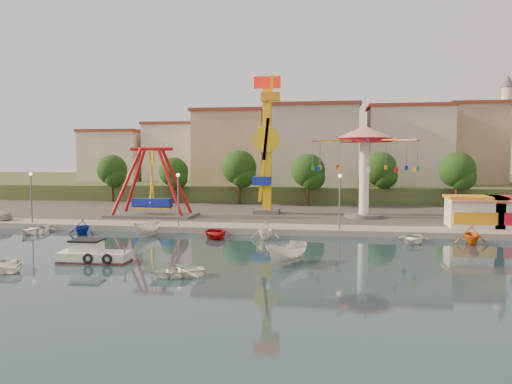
% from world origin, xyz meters
% --- Properties ---
extents(ground, '(200.00, 200.00, 0.00)m').
position_xyz_m(ground, '(0.00, 0.00, 0.00)').
color(ground, '#152E3B').
rests_on(ground, ground).
extents(quay_deck, '(200.00, 100.00, 0.60)m').
position_xyz_m(quay_deck, '(0.00, 62.00, 0.30)').
color(quay_deck, '#9E998E').
rests_on(quay_deck, ground).
extents(asphalt_pad, '(90.00, 28.00, 0.01)m').
position_xyz_m(asphalt_pad, '(0.00, 30.00, 0.60)').
color(asphalt_pad, '#4C4944').
rests_on(asphalt_pad, quay_deck).
extents(hill_terrace, '(200.00, 60.00, 3.00)m').
position_xyz_m(hill_terrace, '(0.00, 67.00, 1.50)').
color(hill_terrace, '#384C26').
rests_on(hill_terrace, ground).
extents(pirate_ship_ride, '(10.00, 5.00, 8.00)m').
position_xyz_m(pirate_ship_ride, '(-13.29, 19.88, 4.39)').
color(pirate_ship_ride, '#59595E').
rests_on(pirate_ship_ride, quay_deck).
extents(kamikaze_tower, '(3.22, 3.10, 16.50)m').
position_xyz_m(kamikaze_tower, '(-0.49, 24.67, 8.61)').
color(kamikaze_tower, '#59595E').
rests_on(kamikaze_tower, quay_deck).
extents(wave_swinger, '(11.60, 11.60, 10.40)m').
position_xyz_m(wave_swinger, '(10.87, 22.58, 8.20)').
color(wave_swinger, '#59595E').
rests_on(wave_swinger, quay_deck).
extents(booth_left, '(5.40, 3.78, 3.08)m').
position_xyz_m(booth_left, '(21.17, 16.49, 2.16)').
color(booth_left, white).
rests_on(booth_left, quay_deck).
extents(lamp_post_0, '(0.14, 0.14, 5.00)m').
position_xyz_m(lamp_post_0, '(-24.00, 13.00, 3.10)').
color(lamp_post_0, '#59595E').
rests_on(lamp_post_0, quay_deck).
extents(lamp_post_1, '(0.14, 0.14, 5.00)m').
position_xyz_m(lamp_post_1, '(-8.00, 13.00, 3.10)').
color(lamp_post_1, '#59595E').
rests_on(lamp_post_1, quay_deck).
extents(lamp_post_2, '(0.14, 0.14, 5.00)m').
position_xyz_m(lamp_post_2, '(8.00, 13.00, 3.10)').
color(lamp_post_2, '#59595E').
rests_on(lamp_post_2, quay_deck).
extents(tree_0, '(4.60, 4.60, 7.19)m').
position_xyz_m(tree_0, '(-26.00, 36.98, 5.47)').
color(tree_0, '#382314').
rests_on(tree_0, quay_deck).
extents(tree_1, '(4.35, 4.35, 6.80)m').
position_xyz_m(tree_1, '(-16.00, 36.24, 5.20)').
color(tree_1, '#382314').
rests_on(tree_1, quay_deck).
extents(tree_2, '(5.02, 5.02, 7.85)m').
position_xyz_m(tree_2, '(-6.00, 35.81, 5.92)').
color(tree_2, '#382314').
rests_on(tree_2, quay_deck).
extents(tree_3, '(4.68, 4.68, 7.32)m').
position_xyz_m(tree_3, '(4.00, 34.36, 5.55)').
color(tree_3, '#382314').
rests_on(tree_3, quay_deck).
extents(tree_4, '(4.86, 4.86, 7.60)m').
position_xyz_m(tree_4, '(14.00, 37.35, 5.75)').
color(tree_4, '#382314').
rests_on(tree_4, quay_deck).
extents(tree_5, '(4.83, 4.83, 7.54)m').
position_xyz_m(tree_5, '(24.00, 35.54, 5.71)').
color(tree_5, '#382314').
rests_on(tree_5, quay_deck).
extents(building_0, '(9.26, 9.53, 11.87)m').
position_xyz_m(building_0, '(-33.37, 46.06, 8.93)').
color(building_0, beige).
rests_on(building_0, hill_terrace).
extents(building_1, '(12.33, 9.01, 8.63)m').
position_xyz_m(building_1, '(-21.33, 51.38, 7.32)').
color(building_1, silver).
rests_on(building_1, hill_terrace).
extents(building_2, '(11.95, 9.28, 11.23)m').
position_xyz_m(building_2, '(-8.19, 51.96, 8.62)').
color(building_2, tan).
rests_on(building_2, hill_terrace).
extents(building_3, '(12.59, 10.50, 9.20)m').
position_xyz_m(building_3, '(5.60, 48.80, 7.60)').
color(building_3, beige).
rests_on(building_3, hill_terrace).
extents(building_4, '(10.75, 9.23, 9.24)m').
position_xyz_m(building_4, '(19.07, 52.20, 7.62)').
color(building_4, beige).
rests_on(building_4, hill_terrace).
extents(building_5, '(12.77, 10.96, 11.21)m').
position_xyz_m(building_5, '(32.37, 50.33, 8.61)').
color(building_5, tan).
rests_on(building_5, hill_terrace).
extents(minaret, '(2.80, 2.80, 18.00)m').
position_xyz_m(minaret, '(36.00, 54.00, 12.55)').
color(minaret, silver).
rests_on(minaret, hill_terrace).
extents(cabin_motorboat, '(5.07, 2.17, 1.76)m').
position_xyz_m(cabin_motorboat, '(-9.71, -1.90, 0.47)').
color(cabin_motorboat, white).
rests_on(cabin_motorboat, ground).
extents(rowboat_a, '(5.01, 4.88, 0.85)m').
position_xyz_m(rowboat_a, '(-14.15, -5.38, 0.42)').
color(rowboat_a, white).
rests_on(rowboat_a, ground).
extents(rowboat_b, '(4.22, 3.76, 0.72)m').
position_xyz_m(rowboat_b, '(-2.38, -5.23, 0.36)').
color(rowboat_b, white).
rests_on(rowboat_b, ground).
extents(skiff, '(3.58, 4.17, 1.56)m').
position_xyz_m(skiff, '(4.16, -0.51, 0.78)').
color(skiff, silver).
rests_on(skiff, ground).
extents(moored_boat_0, '(3.02, 4.19, 0.86)m').
position_xyz_m(moored_boat_0, '(-21.74, 9.80, 0.43)').
color(moored_boat_0, silver).
rests_on(moored_boat_0, ground).
extents(moored_boat_1, '(2.63, 2.98, 1.47)m').
position_xyz_m(moored_boat_1, '(-16.69, 9.80, 0.74)').
color(moored_boat_1, '#1334A7').
rests_on(moored_boat_1, ground).
extents(moored_boat_2, '(2.47, 4.06, 1.47)m').
position_xyz_m(moored_boat_2, '(-10.11, 9.80, 0.74)').
color(moored_boat_2, silver).
rests_on(moored_boat_2, ground).
extents(moored_boat_3, '(4.01, 4.80, 0.86)m').
position_xyz_m(moored_boat_3, '(-3.45, 9.80, 0.43)').
color(moored_boat_3, '#B10E11').
rests_on(moored_boat_3, ground).
extents(moored_boat_4, '(2.79, 3.21, 1.66)m').
position_xyz_m(moored_boat_4, '(1.28, 9.80, 0.83)').
color(moored_boat_4, white).
rests_on(moored_boat_4, ground).
extents(moored_boat_6, '(3.53, 4.28, 0.77)m').
position_xyz_m(moored_boat_6, '(14.30, 9.80, 0.39)').
color(moored_boat_6, silver).
rests_on(moored_boat_6, ground).
extents(moored_boat_7, '(3.11, 3.49, 1.66)m').
position_xyz_m(moored_boat_7, '(19.19, 9.80, 0.83)').
color(moored_boat_7, orange).
rests_on(moored_boat_7, ground).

